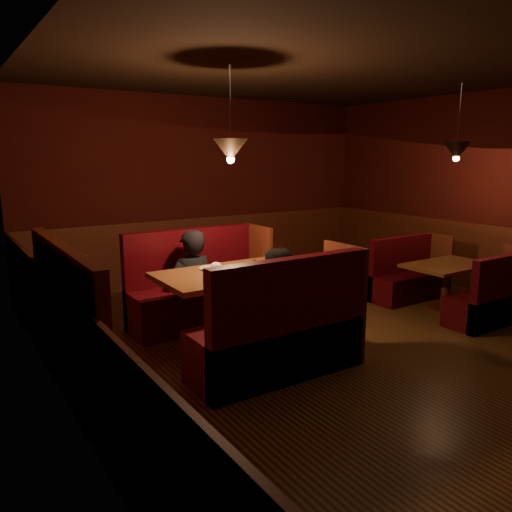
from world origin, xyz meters
TOP-DOWN VIEW (x-y plane):
  - room at (-0.28, 0.05)m, footprint 6.02×7.02m
  - main_table at (-1.22, 0.59)m, footprint 1.52×0.92m
  - main_bench_far at (-1.20, 1.46)m, footprint 1.68×0.60m
  - main_bench_near at (-1.20, -0.27)m, footprint 1.68×0.60m
  - second_table at (1.75, 0.17)m, footprint 1.10×0.70m
  - second_bench_far at (1.78, 0.82)m, footprint 1.22×0.46m
  - second_bench_near at (1.78, -0.49)m, footprint 1.22×0.46m
  - diner_a at (-1.36, 1.28)m, footprint 0.58×0.40m
  - diner_b at (-1.05, -0.05)m, footprint 0.73×0.57m

SIDE VIEW (x-z plane):
  - second_bench_far at x=1.78m, z-range -0.16..0.71m
  - second_bench_near at x=1.78m, z-range -0.16..0.71m
  - main_bench_far at x=-1.20m, z-range -0.21..0.93m
  - main_bench_near at x=-1.20m, z-range -0.21..0.93m
  - second_table at x=1.75m, z-range 0.15..0.77m
  - main_table at x=-1.22m, z-range 0.10..1.16m
  - diner_b at x=-1.05m, z-range 0.00..1.49m
  - diner_a at x=-1.36m, z-range 0.00..1.53m
  - room at x=-0.28m, z-range -0.41..2.51m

